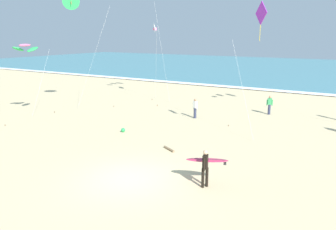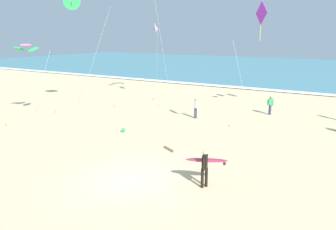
{
  "view_description": "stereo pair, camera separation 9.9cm",
  "coord_description": "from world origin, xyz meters",
  "px_view_note": "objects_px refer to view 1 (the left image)",
  "views": [
    {
      "loc": [
        9.02,
        -11.53,
        6.5
      ],
      "look_at": [
        -0.4,
        4.13,
        2.16
      ],
      "focal_mm": 36.08,
      "sensor_mm": 36.0,
      "label": 1
    },
    {
      "loc": [
        9.1,
        -11.47,
        6.5
      ],
      "look_at": [
        -0.4,
        4.13,
        2.16
      ],
      "focal_mm": 36.08,
      "sensor_mm": 36.0,
      "label": 2
    }
  ],
  "objects_px": {
    "surfer_lead": "(206,163)",
    "bystander_green_top": "(270,105)",
    "kite_arc_rose_near": "(25,48)",
    "kite_diamond_violet_low": "(260,17)",
    "kite_delta_emerald_mid": "(71,1)",
    "beach_ball": "(123,130)",
    "bystander_white_top": "(195,108)",
    "kite_delta_ivory_close": "(155,28)",
    "driftwood_log": "(169,149)"
  },
  "relations": [
    {
      "from": "surfer_lead",
      "to": "bystander_green_top",
      "type": "xyz_separation_m",
      "value": [
        -1.23,
        15.27,
        -0.23
      ]
    },
    {
      "from": "surfer_lead",
      "to": "driftwood_log",
      "type": "bearing_deg",
      "value": 139.68
    },
    {
      "from": "kite_arc_rose_near",
      "to": "kite_diamond_violet_low",
      "type": "relative_size",
      "value": 0.7
    },
    {
      "from": "kite_delta_ivory_close",
      "to": "bystander_white_top",
      "type": "height_order",
      "value": "kite_delta_ivory_close"
    },
    {
      "from": "bystander_white_top",
      "to": "bystander_green_top",
      "type": "xyz_separation_m",
      "value": [
        4.74,
        4.36,
        0.0
      ]
    },
    {
      "from": "beach_ball",
      "to": "driftwood_log",
      "type": "distance_m",
      "value": 4.87
    },
    {
      "from": "driftwood_log",
      "to": "bystander_white_top",
      "type": "bearing_deg",
      "value": 105.76
    },
    {
      "from": "kite_delta_emerald_mid",
      "to": "bystander_white_top",
      "type": "bearing_deg",
      "value": 13.13
    },
    {
      "from": "kite_delta_emerald_mid",
      "to": "bystander_green_top",
      "type": "height_order",
      "value": "kite_delta_emerald_mid"
    },
    {
      "from": "kite_arc_rose_near",
      "to": "kite_diamond_violet_low",
      "type": "distance_m",
      "value": 17.3
    },
    {
      "from": "bystander_white_top",
      "to": "driftwood_log",
      "type": "height_order",
      "value": "bystander_white_top"
    },
    {
      "from": "surfer_lead",
      "to": "bystander_white_top",
      "type": "xyz_separation_m",
      "value": [
        -5.97,
        10.91,
        -0.23
      ]
    },
    {
      "from": "surfer_lead",
      "to": "beach_ball",
      "type": "height_order",
      "value": "surfer_lead"
    },
    {
      "from": "kite_arc_rose_near",
      "to": "kite_diamond_violet_low",
      "type": "bearing_deg",
      "value": 11.15
    },
    {
      "from": "driftwood_log",
      "to": "beach_ball",
      "type": "bearing_deg",
      "value": 161.29
    },
    {
      "from": "bystander_white_top",
      "to": "bystander_green_top",
      "type": "relative_size",
      "value": 1.0
    },
    {
      "from": "kite_diamond_violet_low",
      "to": "bystander_green_top",
      "type": "distance_m",
      "value": 10.41
    },
    {
      "from": "kite_delta_ivory_close",
      "to": "bystander_green_top",
      "type": "relative_size",
      "value": 4.86
    },
    {
      "from": "surfer_lead",
      "to": "kite_diamond_violet_low",
      "type": "relative_size",
      "value": 0.23
    },
    {
      "from": "kite_diamond_violet_low",
      "to": "driftwood_log",
      "type": "distance_m",
      "value": 9.25
    },
    {
      "from": "surfer_lead",
      "to": "driftwood_log",
      "type": "xyz_separation_m",
      "value": [
        -3.8,
        3.23,
        -0.97
      ]
    },
    {
      "from": "kite_diamond_violet_low",
      "to": "beach_ball",
      "type": "height_order",
      "value": "kite_diamond_violet_low"
    },
    {
      "from": "kite_arc_rose_near",
      "to": "surfer_lead",
      "type": "bearing_deg",
      "value": -13.34
    },
    {
      "from": "kite_delta_ivory_close",
      "to": "kite_delta_emerald_mid",
      "type": "bearing_deg",
      "value": -113.29
    },
    {
      "from": "kite_arc_rose_near",
      "to": "bystander_green_top",
      "type": "xyz_separation_m",
      "value": [
        15.79,
        11.24,
        -4.73
      ]
    },
    {
      "from": "kite_arc_rose_near",
      "to": "kite_delta_ivory_close",
      "type": "bearing_deg",
      "value": 72.35
    },
    {
      "from": "beach_ball",
      "to": "surfer_lead",
      "type": "bearing_deg",
      "value": -29.64
    },
    {
      "from": "bystander_green_top",
      "to": "bystander_white_top",
      "type": "bearing_deg",
      "value": -137.4
    },
    {
      "from": "kite_diamond_violet_low",
      "to": "driftwood_log",
      "type": "relative_size",
      "value": 8.38
    },
    {
      "from": "kite_diamond_violet_low",
      "to": "beach_ball",
      "type": "distance_m",
      "value": 11.35
    },
    {
      "from": "kite_arc_rose_near",
      "to": "driftwood_log",
      "type": "distance_m",
      "value": 14.32
    },
    {
      "from": "surfer_lead",
      "to": "kite_delta_emerald_mid",
      "type": "height_order",
      "value": "kite_delta_emerald_mid"
    },
    {
      "from": "kite_delta_ivory_close",
      "to": "beach_ball",
      "type": "distance_m",
      "value": 14.18
    },
    {
      "from": "beach_ball",
      "to": "bystander_white_top",
      "type": "bearing_deg",
      "value": 68.27
    },
    {
      "from": "kite_delta_ivory_close",
      "to": "bystander_white_top",
      "type": "distance_m",
      "value": 10.93
    },
    {
      "from": "surfer_lead",
      "to": "driftwood_log",
      "type": "relative_size",
      "value": 1.97
    },
    {
      "from": "kite_arc_rose_near",
      "to": "beach_ball",
      "type": "relative_size",
      "value": 20.88
    },
    {
      "from": "surfer_lead",
      "to": "bystander_green_top",
      "type": "bearing_deg",
      "value": 94.59
    },
    {
      "from": "kite_arc_rose_near",
      "to": "driftwood_log",
      "type": "height_order",
      "value": "kite_arc_rose_near"
    },
    {
      "from": "kite_delta_ivory_close",
      "to": "bystander_green_top",
      "type": "xyz_separation_m",
      "value": [
        11.93,
        -0.88,
        -6.35
      ]
    },
    {
      "from": "kite_arc_rose_near",
      "to": "kite_delta_emerald_mid",
      "type": "xyz_separation_m",
      "value": [
        0.55,
        4.43,
        3.68
      ]
    },
    {
      "from": "surfer_lead",
      "to": "bystander_white_top",
      "type": "relative_size",
      "value": 1.24
    },
    {
      "from": "kite_arc_rose_near",
      "to": "kite_delta_ivory_close",
      "type": "xyz_separation_m",
      "value": [
        3.86,
        12.12,
        1.63
      ]
    },
    {
      "from": "surfer_lead",
      "to": "bystander_white_top",
      "type": "distance_m",
      "value": 12.44
    },
    {
      "from": "kite_delta_emerald_mid",
      "to": "kite_diamond_violet_low",
      "type": "bearing_deg",
      "value": -3.87
    },
    {
      "from": "kite_delta_emerald_mid",
      "to": "beach_ball",
      "type": "bearing_deg",
      "value": -24.53
    },
    {
      "from": "bystander_white_top",
      "to": "kite_delta_emerald_mid",
      "type": "bearing_deg",
      "value": -166.87
    },
    {
      "from": "bystander_white_top",
      "to": "kite_diamond_violet_low",
      "type": "bearing_deg",
      "value": -31.41
    },
    {
      "from": "kite_diamond_violet_low",
      "to": "bystander_white_top",
      "type": "relative_size",
      "value": 5.28
    },
    {
      "from": "kite_delta_emerald_mid",
      "to": "beach_ball",
      "type": "xyz_separation_m",
      "value": [
        8.06,
        -3.68,
        -9.08
      ]
    }
  ]
}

